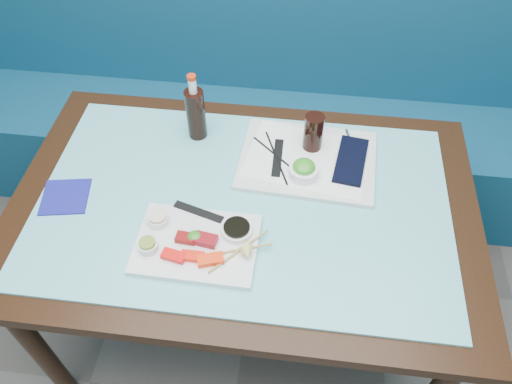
# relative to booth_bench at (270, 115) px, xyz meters

# --- Properties ---
(booth_bench) EXTENTS (3.00, 0.56, 1.17)m
(booth_bench) POSITION_rel_booth_bench_xyz_m (0.00, 0.00, 0.00)
(booth_bench) COLOR navy
(booth_bench) RESTS_ON ground
(dining_table) EXTENTS (1.40, 0.90, 0.75)m
(dining_table) POSITION_rel_booth_bench_xyz_m (0.00, -0.84, 0.29)
(dining_table) COLOR black
(dining_table) RESTS_ON ground
(glass_top) EXTENTS (1.22, 0.76, 0.01)m
(glass_top) POSITION_rel_booth_bench_xyz_m (0.00, -0.84, 0.38)
(glass_top) COLOR #65C3CA
(glass_top) RESTS_ON dining_table
(sashimi_plate) EXTENTS (0.34, 0.24, 0.02)m
(sashimi_plate) POSITION_rel_booth_bench_xyz_m (-0.10, -1.02, 0.39)
(sashimi_plate) COLOR silver
(sashimi_plate) RESTS_ON glass_top
(salmon_left) EXTENTS (0.07, 0.04, 0.02)m
(salmon_left) POSITION_rel_booth_bench_xyz_m (-0.15, -1.07, 0.41)
(salmon_left) COLOR red
(salmon_left) RESTS_ON sashimi_plate
(salmon_mid) EXTENTS (0.06, 0.03, 0.02)m
(salmon_mid) POSITION_rel_booth_bench_xyz_m (-0.10, -1.07, 0.41)
(salmon_mid) COLOR red
(salmon_mid) RESTS_ON sashimi_plate
(salmon_right) EXTENTS (0.08, 0.05, 0.02)m
(salmon_right) POSITION_rel_booth_bench_xyz_m (-0.05, -1.07, 0.41)
(salmon_right) COLOR #FF370A
(salmon_right) RESTS_ON sashimi_plate
(tuna_left) EXTENTS (0.06, 0.04, 0.02)m
(tuna_left) POSITION_rel_booth_bench_xyz_m (-0.13, -1.01, 0.41)
(tuna_left) COLOR maroon
(tuna_left) RESTS_ON sashimi_plate
(tuna_right) EXTENTS (0.07, 0.05, 0.02)m
(tuna_right) POSITION_rel_booth_bench_xyz_m (-0.08, -1.01, 0.41)
(tuna_right) COLOR maroon
(tuna_right) RESTS_ON sashimi_plate
(seaweed_garnish) EXTENTS (0.06, 0.05, 0.02)m
(seaweed_garnish) POSITION_rel_booth_bench_xyz_m (-0.11, -1.01, 0.41)
(seaweed_garnish) COLOR #2C7B1C
(seaweed_garnish) RESTS_ON sashimi_plate
(ramekin_wasabi) EXTENTS (0.07, 0.07, 0.02)m
(ramekin_wasabi) POSITION_rel_booth_bench_xyz_m (-0.23, -1.05, 0.41)
(ramekin_wasabi) COLOR silver
(ramekin_wasabi) RESTS_ON sashimi_plate
(wasabi_fill) EXTENTS (0.06, 0.06, 0.01)m
(wasabi_fill) POSITION_rel_booth_bench_xyz_m (-0.23, -1.05, 0.43)
(wasabi_fill) COLOR olive
(wasabi_fill) RESTS_ON ramekin_wasabi
(ramekin_ginger) EXTENTS (0.07, 0.07, 0.02)m
(ramekin_ginger) POSITION_rel_booth_bench_xyz_m (-0.22, -0.96, 0.41)
(ramekin_ginger) COLOR white
(ramekin_ginger) RESTS_ON sashimi_plate
(ginger_fill) EXTENTS (0.05, 0.05, 0.01)m
(ginger_fill) POSITION_rel_booth_bench_xyz_m (-0.22, -0.96, 0.43)
(ginger_fill) COLOR beige
(ginger_fill) RESTS_ON ramekin_ginger
(soy_dish) EXTENTS (0.11, 0.11, 0.02)m
(soy_dish) POSITION_rel_booth_bench_xyz_m (0.00, -0.97, 0.41)
(soy_dish) COLOR white
(soy_dish) RESTS_ON sashimi_plate
(soy_fill) EXTENTS (0.08, 0.08, 0.01)m
(soy_fill) POSITION_rel_booth_bench_xyz_m (0.00, -0.97, 0.42)
(soy_fill) COLOR black
(soy_fill) RESTS_ON soy_dish
(lemon_wedge) EXTENTS (0.05, 0.04, 0.04)m
(lemon_wedge) POSITION_rel_booth_bench_xyz_m (0.04, -1.05, 0.42)
(lemon_wedge) COLOR #E3DA6B
(lemon_wedge) RESTS_ON sashimi_plate
(chopstick_sleeve) EXTENTS (0.15, 0.07, 0.00)m
(chopstick_sleeve) POSITION_rel_booth_bench_xyz_m (-0.12, -0.91, 0.40)
(chopstick_sleeve) COLOR black
(chopstick_sleeve) RESTS_ON sashimi_plate
(wooden_chopstick_a) EXTENTS (0.20, 0.07, 0.01)m
(wooden_chopstick_a) POSITION_rel_booth_bench_xyz_m (0.01, -1.03, 0.40)
(wooden_chopstick_a) COLOR #AB8650
(wooden_chopstick_a) RESTS_ON sashimi_plate
(wooden_chopstick_b) EXTENTS (0.14, 0.16, 0.01)m
(wooden_chopstick_b) POSITION_rel_booth_bench_xyz_m (0.02, -1.03, 0.40)
(wooden_chopstick_b) COLOR tan
(wooden_chopstick_b) RESTS_ON sashimi_plate
(serving_tray) EXTENTS (0.44, 0.34, 0.02)m
(serving_tray) POSITION_rel_booth_bench_xyz_m (0.18, -0.65, 0.39)
(serving_tray) COLOR silver
(serving_tray) RESTS_ON glass_top
(paper_placemat) EXTENTS (0.41, 0.32, 0.00)m
(paper_placemat) POSITION_rel_booth_bench_xyz_m (0.18, -0.65, 0.40)
(paper_placemat) COLOR white
(paper_placemat) RESTS_ON serving_tray
(seaweed_bowl) EXTENTS (0.10, 0.10, 0.04)m
(seaweed_bowl) POSITION_rel_booth_bench_xyz_m (0.17, -0.73, 0.42)
(seaweed_bowl) COLOR white
(seaweed_bowl) RESTS_ON serving_tray
(seaweed_salad) EXTENTS (0.08, 0.08, 0.03)m
(seaweed_salad) POSITION_rel_booth_bench_xyz_m (0.17, -0.73, 0.44)
(seaweed_salad) COLOR #339321
(seaweed_salad) RESTS_ON seaweed_bowl
(cola_glass) EXTENTS (0.06, 0.06, 0.13)m
(cola_glass) POSITION_rel_booth_bench_xyz_m (0.19, -0.60, 0.46)
(cola_glass) COLOR black
(cola_glass) RESTS_ON serving_tray
(navy_pouch) EXTENTS (0.12, 0.21, 0.02)m
(navy_pouch) POSITION_rel_booth_bench_xyz_m (0.32, -0.65, 0.41)
(navy_pouch) COLOR black
(navy_pouch) RESTS_ON serving_tray
(fork) EXTENTS (0.03, 0.08, 0.01)m
(fork) POSITION_rel_booth_bench_xyz_m (0.31, -0.55, 0.40)
(fork) COLOR white
(fork) RESTS_ON serving_tray
(black_chopstick_a) EXTENTS (0.09, 0.23, 0.01)m
(black_chopstick_a) POSITION_rel_booth_bench_xyz_m (0.08, -0.66, 0.40)
(black_chopstick_a) COLOR black
(black_chopstick_a) RESTS_ON serving_tray
(black_chopstick_b) EXTENTS (0.18, 0.17, 0.01)m
(black_chopstick_b) POSITION_rel_booth_bench_xyz_m (0.09, -0.66, 0.40)
(black_chopstick_b) COLOR black
(black_chopstick_b) RESTS_ON serving_tray
(tray_sleeve) EXTENTS (0.03, 0.17, 0.00)m
(tray_sleeve) POSITION_rel_booth_bench_xyz_m (0.09, -0.66, 0.40)
(tray_sleeve) COLOR black
(tray_sleeve) RESTS_ON serving_tray
(cola_bottle_body) EXTENTS (0.08, 0.08, 0.18)m
(cola_bottle_body) POSITION_rel_booth_bench_xyz_m (-0.19, -0.57, 0.47)
(cola_bottle_body) COLOR black
(cola_bottle_body) RESTS_ON glass_top
(cola_bottle_neck) EXTENTS (0.03, 0.03, 0.05)m
(cola_bottle_neck) POSITION_rel_booth_bench_xyz_m (-0.19, -0.57, 0.59)
(cola_bottle_neck) COLOR white
(cola_bottle_neck) RESTS_ON cola_bottle_body
(cola_bottle_cap) EXTENTS (0.03, 0.03, 0.01)m
(cola_bottle_cap) POSITION_rel_booth_bench_xyz_m (-0.19, -0.57, 0.62)
(cola_bottle_cap) COLOR red
(cola_bottle_cap) RESTS_ON cola_bottle_neck
(blue_napkin) EXTENTS (0.16, 0.16, 0.01)m
(blue_napkin) POSITION_rel_booth_bench_xyz_m (-0.53, -0.89, 0.39)
(blue_napkin) COLOR navy
(blue_napkin) RESTS_ON glass_top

